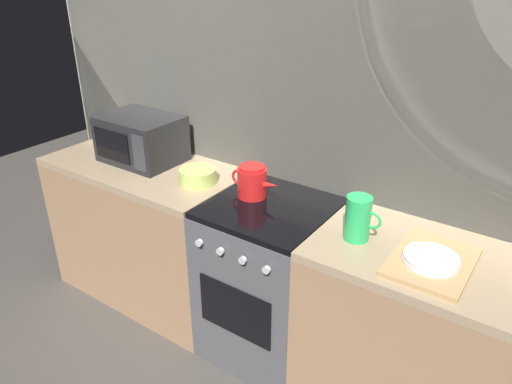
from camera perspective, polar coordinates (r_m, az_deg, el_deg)
ground_plane at (r=2.91m, az=1.44°, el=-17.49°), size 8.00×8.00×0.00m
back_wall at (r=2.51m, az=5.85°, el=7.32°), size 3.60×0.05×2.40m
counter_left at (r=3.11m, az=-12.45°, el=-4.47°), size 1.20×0.60×0.90m
stove_unit at (r=2.61m, az=1.54°, el=-10.37°), size 0.60×0.63×0.90m
counter_right at (r=2.37m, az=20.97°, el=-17.13°), size 1.20×0.60×0.90m
microwave at (r=2.93m, az=-13.39°, el=6.14°), size 0.46×0.35×0.27m
kettle at (r=2.43m, az=-0.44°, el=1.25°), size 0.28×0.15×0.17m
mixing_bowl at (r=2.61m, az=-6.93°, el=1.88°), size 0.20×0.20×0.08m
pitcher at (r=2.10m, az=11.96°, el=-3.05°), size 0.16×0.11×0.20m
dish_pile at (r=2.05m, az=19.97°, el=-7.63°), size 0.30×0.40×0.06m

